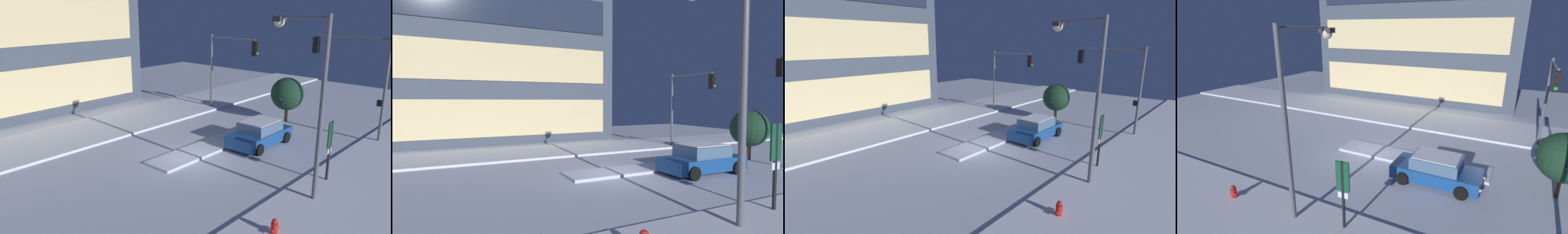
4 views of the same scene
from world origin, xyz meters
TOP-DOWN VIEW (x-y plane):
  - ground at (0.00, 0.00)m, footprint 52.00×52.00m
  - curb_strip_far at (0.00, 8.16)m, footprint 52.00×5.20m
  - median_strip at (2.34, 0.54)m, footprint 9.00×1.80m
  - office_tower_main at (-2.99, 19.67)m, footprint 20.79×13.60m
  - car_near at (4.38, -1.32)m, footprint 4.43×2.11m
  - traffic_light_corner_far_right at (9.08, 4.62)m, footprint 0.32×4.33m
  - street_lamp_arched at (0.19, -6.20)m, footprint 0.72×2.64m
  - parking_info_sign at (2.23, -6.46)m, footprint 0.55×0.12m
  - decorated_tree_median at (9.70, 0.01)m, footprint 2.31×2.33m

SIDE VIEW (x-z plane):
  - ground at x=0.00m, z-range 0.00..0.00m
  - curb_strip_far at x=0.00m, z-range 0.00..0.14m
  - median_strip at x=2.34m, z-range 0.00..0.14m
  - car_near at x=4.38m, z-range -0.04..1.46m
  - parking_info_sign at x=2.23m, z-range 0.40..3.34m
  - decorated_tree_median at x=9.70m, z-range 0.42..3.55m
  - traffic_light_corner_far_right at x=9.08m, z-range 1.16..6.93m
  - street_lamp_arched at x=0.19m, z-range 1.15..8.83m
  - office_tower_main at x=-2.99m, z-range 0.00..22.66m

